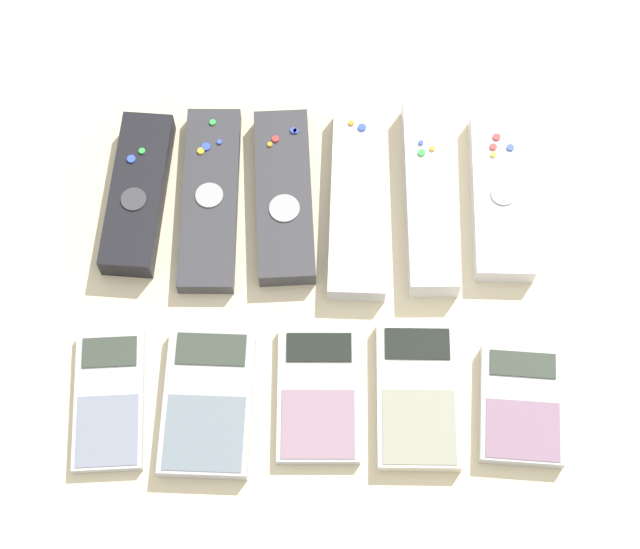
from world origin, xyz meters
name	(u,v)px	position (x,y,z in m)	size (l,w,h in m)	color
ground_plane	(320,314)	(0.00, 0.00, 0.00)	(3.00, 3.00, 0.00)	beige
remote_0	(138,193)	(-0.19, 0.12, 0.01)	(0.06, 0.18, 0.03)	black
remote_1	(210,198)	(-0.11, 0.12, 0.01)	(0.06, 0.20, 0.02)	#333338
remote_2	(284,196)	(-0.04, 0.12, 0.01)	(0.07, 0.19, 0.02)	#333338
remote_3	(358,201)	(0.04, 0.12, 0.01)	(0.06, 0.21, 0.02)	#B7B7BC
remote_4	(430,195)	(0.11, 0.13, 0.01)	(0.05, 0.21, 0.03)	silver
remote_5	(501,195)	(0.18, 0.13, 0.01)	(0.06, 0.18, 0.02)	silver
calculator_0	(109,400)	(-0.20, -0.09, 0.01)	(0.07, 0.14, 0.01)	#B2B2B7
calculator_1	(208,401)	(-0.10, -0.09, 0.01)	(0.09, 0.14, 0.02)	#B2B2B7
calculator_2	(315,394)	(0.00, -0.08, 0.01)	(0.08, 0.13, 0.01)	#B2B2B7
calculator_3	(418,395)	(0.09, -0.08, 0.01)	(0.08, 0.14, 0.02)	beige
calculator_4	(521,405)	(0.19, -0.09, 0.01)	(0.08, 0.12, 0.02)	#B2B2B7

